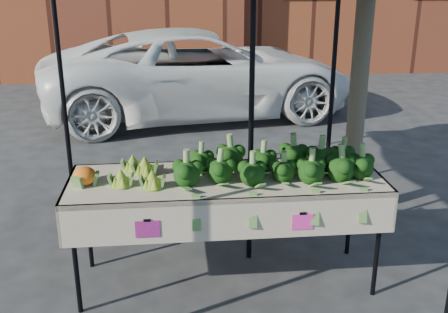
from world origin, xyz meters
TOP-DOWN VIEW (x-y plane):
  - ground at (0.00, 0.00)m, footprint 90.00×90.00m
  - table at (-0.09, -0.06)m, footprint 2.41×0.84m
  - canopy at (-0.21, 0.36)m, footprint 3.16×3.16m
  - broccoli_heap at (0.27, -0.04)m, footprint 1.53×0.56m
  - romanesco_cluster at (-0.76, -0.03)m, footprint 0.42×0.56m
  - cauliflower_pair at (-1.14, -0.11)m, footprint 0.19×0.19m

SIDE VIEW (x-z plane):
  - ground at x=0.00m, z-range 0.00..0.00m
  - table at x=-0.09m, z-range 0.00..0.90m
  - cauliflower_pair at x=-1.14m, z-range 0.90..1.07m
  - romanesco_cluster at x=-0.76m, z-range 0.90..1.09m
  - broccoli_heap at x=0.27m, z-range 0.90..1.15m
  - canopy at x=-0.21m, z-range 0.00..2.74m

